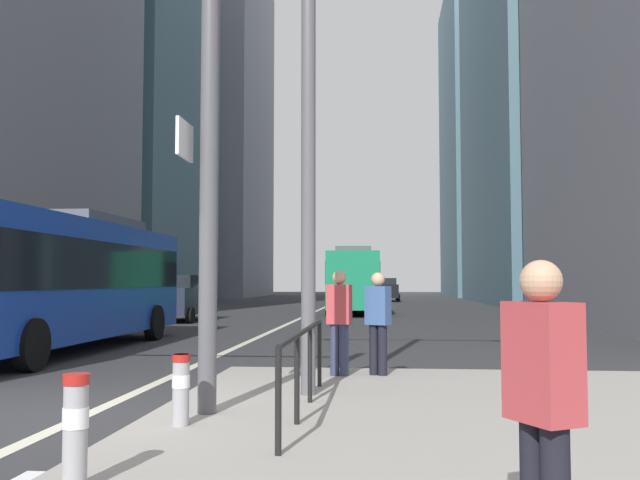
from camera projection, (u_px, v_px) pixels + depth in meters
ground_plane at (292, 322)px, 28.45m from camera, size 160.00×160.00×0.00m
median_island at (556, 439)px, 7.08m from camera, size 9.00×10.00×0.15m
lane_centre_line at (316, 311)px, 38.39m from camera, size 0.20×80.00×0.01m
office_tower_left_mid at (129, 74)px, 53.94m from camera, size 10.25×17.87×35.71m
office_tower_left_far at (207, 131)px, 77.90m from camera, size 12.35×18.80×37.18m
office_tower_right_mid at (556, 97)px, 52.68m from camera, size 11.64×25.20×31.55m
office_tower_right_far at (498, 141)px, 78.82m from camera, size 11.74×20.15×35.40m
city_bus_blue_oncoming at (59, 275)px, 16.57m from camera, size 2.71×10.89×3.40m
city_bus_red_receding at (355, 278)px, 36.94m from camera, size 2.90×11.01×3.40m
car_oncoming_mid at (181, 298)px, 29.17m from camera, size 2.16×4.33×1.94m
car_receding_near at (387, 289)px, 57.74m from camera, size 2.13×4.28×1.94m
car_receding_far at (361, 291)px, 50.26m from camera, size 2.18×4.41×1.94m
traffic_signal_gantry at (24, 82)px, 8.50m from camera, size 6.90×0.65×6.00m
street_lamp_post at (309, 26)px, 9.69m from camera, size 5.50×0.32×8.00m
bollard_left at (75, 425)px, 5.13m from camera, size 0.20×0.20×0.85m
bollard_right at (181, 385)px, 7.40m from camera, size 0.20×0.20×0.76m
pedestrian_railing at (304, 351)px, 8.16m from camera, size 0.06×4.09×0.98m
pedestrian_waiting at (543, 401)px, 3.60m from camera, size 0.39×0.45×1.66m
pedestrian_walking at (378, 318)px, 11.39m from camera, size 0.45×0.38×1.69m
pedestrian_far at (339, 317)px, 11.31m from camera, size 0.42×0.31×1.72m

